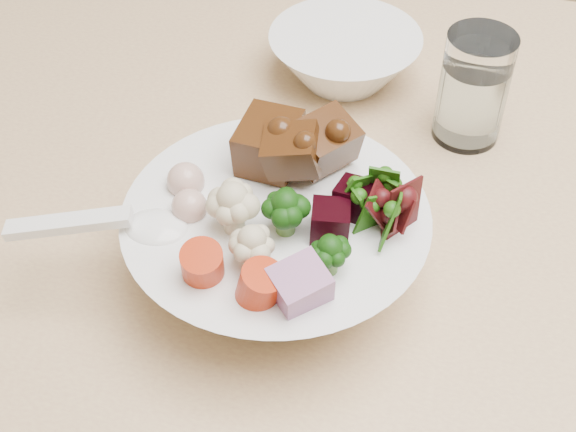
{
  "coord_description": "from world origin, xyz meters",
  "views": [
    {
      "loc": [
        -0.53,
        -0.53,
        1.3
      ],
      "look_at": [
        -0.61,
        -0.11,
        0.86
      ],
      "focal_mm": 50.0,
      "sensor_mm": 36.0,
      "label": 1
    }
  ],
  "objects_px": {
    "side_bowl": "(344,57)",
    "chair_far": "(474,127)",
    "water_glass": "(473,92)",
    "food_bowl": "(279,239)"
  },
  "relations": [
    {
      "from": "water_glass",
      "to": "side_bowl",
      "type": "bearing_deg",
      "value": 152.18
    },
    {
      "from": "chair_far",
      "to": "side_bowl",
      "type": "relative_size",
      "value": 5.12
    },
    {
      "from": "food_bowl",
      "to": "water_glass",
      "type": "relative_size",
      "value": 2.15
    },
    {
      "from": "side_bowl",
      "to": "chair_far",
      "type": "bearing_deg",
      "value": 64.22
    },
    {
      "from": "chair_far",
      "to": "food_bowl",
      "type": "relative_size",
      "value": 3.39
    },
    {
      "from": "water_glass",
      "to": "side_bowl",
      "type": "relative_size",
      "value": 0.7
    },
    {
      "from": "food_bowl",
      "to": "side_bowl",
      "type": "xyz_separation_m",
      "value": [
        0.01,
        0.28,
        -0.01
      ]
    },
    {
      "from": "chair_far",
      "to": "water_glass",
      "type": "height_order",
      "value": "water_glass"
    },
    {
      "from": "side_bowl",
      "to": "food_bowl",
      "type": "bearing_deg",
      "value": -92.55
    },
    {
      "from": "chair_far",
      "to": "water_glass",
      "type": "distance_m",
      "value": 0.6
    }
  ]
}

